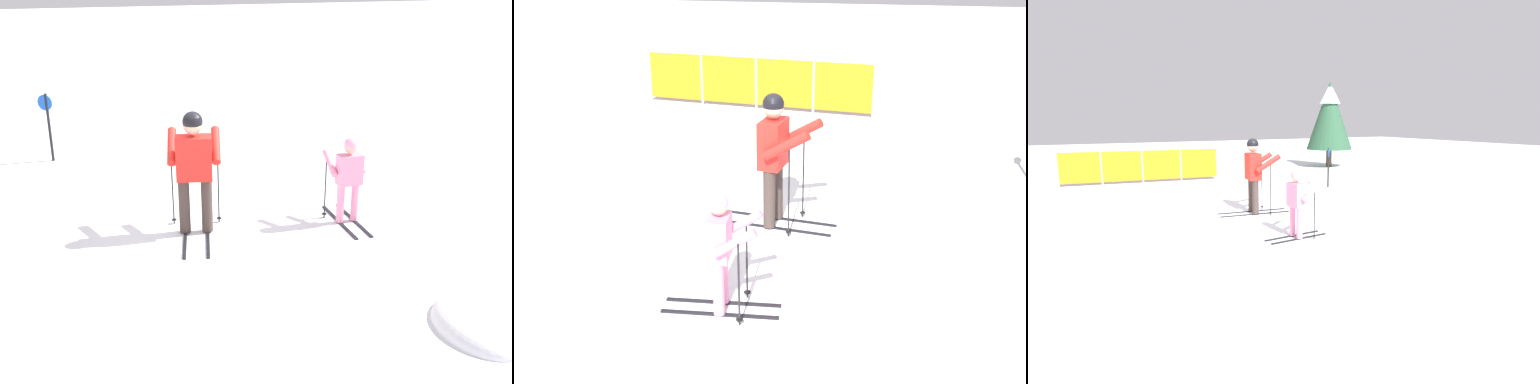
{
  "view_description": "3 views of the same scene",
  "coord_description": "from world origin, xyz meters",
  "views": [
    {
      "loc": [
        -7.7,
        0.73,
        3.78
      ],
      "look_at": [
        -0.16,
        -0.78,
        0.68
      ],
      "focal_mm": 45.0,
      "sensor_mm": 36.0,
      "label": 1
    },
    {
      "loc": [
        1.73,
        -7.37,
        3.39
      ],
      "look_at": [
        0.38,
        -1.04,
        0.84
      ],
      "focal_mm": 45.0,
      "sensor_mm": 36.0,
      "label": 2
    },
    {
      "loc": [
        -3.24,
        -8.19,
        2.1
      ],
      "look_at": [
        0.31,
        -1.35,
        0.69
      ],
      "focal_mm": 28.0,
      "sensor_mm": 36.0,
      "label": 3
    }
  ],
  "objects": [
    {
      "name": "skier_adult",
      "position": [
        0.24,
        -0.03,
        1.01
      ],
      "size": [
        1.62,
        0.77,
        1.69
      ],
      "rotation": [
        0.0,
        0.0,
        -0.12
      ],
      "color": "black",
      "rests_on": "ground_plane"
    },
    {
      "name": "safety_fence",
      "position": [
        -1.35,
        5.72,
        0.59
      ],
      "size": [
        5.03,
        0.6,
        1.17
      ],
      "rotation": [
        0.0,
        0.0,
        -0.11
      ],
      "color": "gray",
      "rests_on": "ground_plane"
    },
    {
      "name": "ground_plane",
      "position": [
        0.0,
        0.0,
        0.0
      ],
      "size": [
        60.0,
        60.0,
        0.0
      ],
      "primitive_type": "plane",
      "color": "white"
    },
    {
      "name": "skier_child",
      "position": [
        0.15,
        -2.14,
        0.73
      ],
      "size": [
        1.18,
        0.57,
        1.24
      ],
      "rotation": [
        0.0,
        0.0,
        0.1
      ],
      "color": "black",
      "rests_on": "ground_plane"
    }
  ]
}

